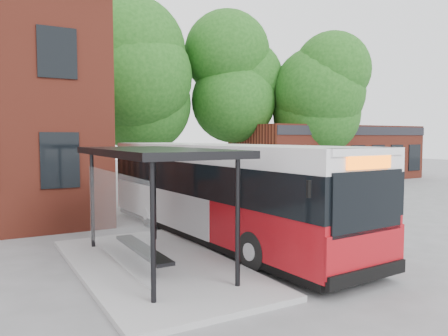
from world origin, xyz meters
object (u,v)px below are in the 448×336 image
bus_shelter (154,208)px  bicycle_5 (307,180)px  bicycle_2 (301,183)px  bicycle_4 (294,181)px  bicycle_0 (277,183)px  bicycle_1 (283,181)px  city_bus (217,192)px  bicycle_3 (298,183)px  bicycle_6 (319,178)px

bus_shelter → bicycle_5: (14.60, 11.57, -1.00)m
bicycle_2 → bicycle_4: bicycle_2 is taller
bicycle_0 → bicycle_1: (0.92, 0.64, 0.02)m
bicycle_0 → bicycle_2: size_ratio=0.91×
bicycle_4 → bicycle_5: (0.96, -0.16, 0.06)m
bicycle_4 → bus_shelter: bearing=142.0°
bicycle_1 → bicycle_2: bicycle_2 is taller
bus_shelter → bicycle_5: 18.66m
bus_shelter → city_bus: city_bus is taller
bicycle_1 → bicycle_0: bearing=101.2°
bicycle_3 → bicycle_6: size_ratio=0.85×
bus_shelter → bicycle_6: (15.88, 11.90, -0.98)m
bicycle_4 → bicycle_3: bearing=159.3°
bicycle_1 → bicycle_2: bearing=167.5°
bicycle_2 → bicycle_3: (-0.22, 0.08, -0.04)m
bicycle_2 → bicycle_1: bearing=18.7°
bicycle_2 → bicycle_4: bearing=-17.1°
bicycle_1 → bicycle_5: (2.00, 0.08, -0.02)m
bus_shelter → city_bus: size_ratio=0.61×
bicycle_1 → bicycle_3: 1.34m
bus_shelter → bicycle_3: bearing=38.7°
bicycle_1 → bicycle_2: size_ratio=0.84×
city_bus → bicycle_3: bearing=36.3°
bicycle_0 → bicycle_1: bicycle_1 is taller
city_bus → bicycle_1: city_bus is taller
bicycle_3 → bicycle_5: size_ratio=1.02×
bus_shelter → bicycle_5: bearing=38.4°
bicycle_0 → bicycle_1: size_ratio=1.09×
city_bus → bicycle_2: bearing=35.4°
bicycle_0 → bicycle_6: bicycle_6 is taller
bicycle_3 → bicycle_5: bicycle_3 is taller
bicycle_3 → bicycle_6: bicycle_6 is taller
bicycle_1 → bicycle_6: bearing=-106.4°
bicycle_6 → bicycle_3: bearing=103.1°
bicycle_6 → bicycle_2: bearing=106.0°
bicycle_1 → bicycle_6: bicycle_1 is taller
bus_shelter → bicycle_0: bus_shelter is taller
bicycle_3 → bicycle_0: bearing=63.1°
bus_shelter → bicycle_0: bearing=42.9°
bicycle_0 → bus_shelter: bearing=110.9°
bus_shelter → bicycle_4: (13.65, 11.73, -1.05)m
bicycle_0 → bicycle_4: (1.96, 0.88, -0.06)m
city_bus → bicycle_2: size_ratio=6.04×
bus_shelter → bicycle_3: 16.25m
city_bus → bicycle_0: bearing=41.6°
bicycle_3 → bus_shelter: bearing=137.8°
bicycle_6 → bicycle_1: bearing=81.8°
bus_shelter → city_bus: 3.45m
bus_shelter → bicycle_2: (12.88, 10.07, -0.95)m
bicycle_2 → city_bus: bearing=136.5°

